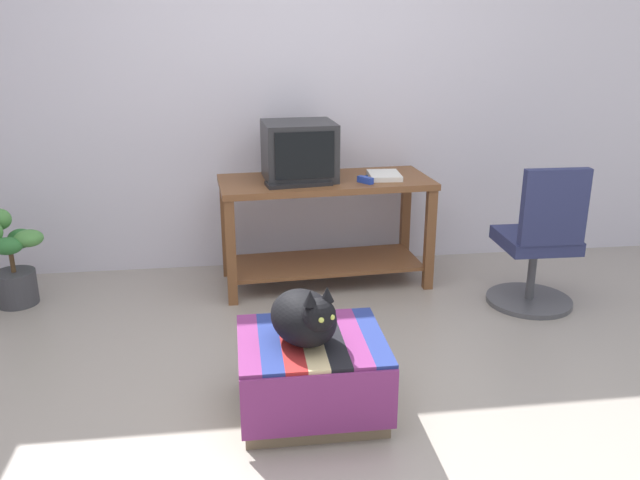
{
  "coord_description": "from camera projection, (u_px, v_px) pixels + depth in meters",
  "views": [
    {
      "loc": [
        -0.37,
        -2.45,
        1.67
      ],
      "look_at": [
        0.07,
        0.85,
        0.55
      ],
      "focal_mm": 36.77,
      "sensor_mm": 36.0,
      "label": 1
    }
  ],
  "objects": [
    {
      "name": "ground_plane",
      "position": [
        329.0,
        420.0,
        2.88
      ],
      "size": [
        14.0,
        14.0,
        0.0
      ],
      "primitive_type": "plane",
      "color": "#9E9389"
    },
    {
      "name": "back_wall",
      "position": [
        285.0,
        78.0,
        4.39
      ],
      "size": [
        8.0,
        0.1,
        2.6
      ],
      "primitive_type": "cube",
      "color": "silver",
      "rests_on": "ground_plane"
    },
    {
      "name": "desk",
      "position": [
        325.0,
        213.0,
        4.26
      ],
      "size": [
        1.38,
        0.66,
        0.71
      ],
      "rotation": [
        0.0,
        0.0,
        0.07
      ],
      "color": "brown",
      "rests_on": "ground_plane"
    },
    {
      "name": "tv_monitor",
      "position": [
        299.0,
        151.0,
        4.14
      ],
      "size": [
        0.47,
        0.44,
        0.36
      ],
      "rotation": [
        0.0,
        0.0,
        0.07
      ],
      "color": "#28282B",
      "rests_on": "desk"
    },
    {
      "name": "keyboard",
      "position": [
        299.0,
        183.0,
        4.03
      ],
      "size": [
        0.42,
        0.21,
        0.02
      ],
      "primitive_type": "cube",
      "rotation": [
        0.0,
        0.0,
        0.14
      ],
      "color": "black",
      "rests_on": "desk"
    },
    {
      "name": "book",
      "position": [
        384.0,
        176.0,
        4.21
      ],
      "size": [
        0.21,
        0.26,
        0.03
      ],
      "primitive_type": "cube",
      "rotation": [
        0.0,
        0.0,
        -0.06
      ],
      "color": "white",
      "rests_on": "desk"
    },
    {
      "name": "ottoman_with_blanket",
      "position": [
        312.0,
        375.0,
        2.9
      ],
      "size": [
        0.64,
        0.57,
        0.36
      ],
      "color": "#7A664C",
      "rests_on": "ground_plane"
    },
    {
      "name": "cat",
      "position": [
        306.0,
        317.0,
        2.76
      ],
      "size": [
        0.37,
        0.45,
        0.3
      ],
      "rotation": [
        0.0,
        0.0,
        0.4
      ],
      "color": "black",
      "rests_on": "ottoman_with_blanket"
    },
    {
      "name": "potted_plant",
      "position": [
        14.0,
        263.0,
        3.99
      ],
      "size": [
        0.35,
        0.32,
        0.59
      ],
      "color": "#3D3D42",
      "rests_on": "ground_plane"
    },
    {
      "name": "office_chair",
      "position": [
        539.0,
        247.0,
        3.9
      ],
      "size": [
        0.52,
        0.52,
        0.89
      ],
      "rotation": [
        0.0,
        0.0,
        3.12
      ],
      "color": "#4C4C51",
      "rests_on": "ground_plane"
    },
    {
      "name": "stapler",
      "position": [
        365.0,
        180.0,
        4.08
      ],
      "size": [
        0.09,
        0.11,
        0.04
      ],
      "primitive_type": "cube",
      "rotation": [
        0.0,
        0.0,
        0.62
      ],
      "color": "#2342B7",
      "rests_on": "desk"
    },
    {
      "name": "pen",
      "position": [
        373.0,
        175.0,
        4.28
      ],
      "size": [
        0.13,
        0.06,
        0.01
      ],
      "primitive_type": "cylinder",
      "rotation": [
        0.0,
        1.57,
        0.4
      ],
      "color": "#2351B2",
      "rests_on": "desk"
    }
  ]
}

